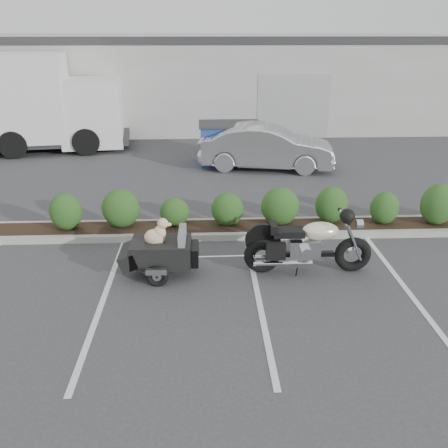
{
  "coord_description": "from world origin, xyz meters",
  "views": [
    {
      "loc": [
        0.3,
        -7.78,
        4.39
      ],
      "look_at": [
        0.66,
        0.89,
        0.75
      ],
      "focal_mm": 38.0,
      "sensor_mm": 36.0,
      "label": 1
    }
  ],
  "objects_px": {
    "pet_trailer": "(161,251)",
    "sedan": "(267,147)",
    "motorcycle": "(308,245)",
    "dumpster": "(229,143)",
    "delivery_truck": "(20,105)"
  },
  "relations": [
    {
      "from": "pet_trailer",
      "to": "sedan",
      "type": "xyz_separation_m",
      "value": [
        2.89,
        7.16,
        0.23
      ]
    },
    {
      "from": "dumpster",
      "to": "delivery_truck",
      "type": "bearing_deg",
      "value": 164.42
    },
    {
      "from": "motorcycle",
      "to": "pet_trailer",
      "type": "relative_size",
      "value": 1.26
    },
    {
      "from": "pet_trailer",
      "to": "sedan",
      "type": "relative_size",
      "value": 0.45
    },
    {
      "from": "pet_trailer",
      "to": "dumpster",
      "type": "bearing_deg",
      "value": 78.72
    },
    {
      "from": "pet_trailer",
      "to": "motorcycle",
      "type": "bearing_deg",
      "value": 0.31
    },
    {
      "from": "motorcycle",
      "to": "pet_trailer",
      "type": "height_order",
      "value": "motorcycle"
    },
    {
      "from": "sedan",
      "to": "delivery_truck",
      "type": "relative_size",
      "value": 0.55
    },
    {
      "from": "pet_trailer",
      "to": "dumpster",
      "type": "relative_size",
      "value": 0.94
    },
    {
      "from": "motorcycle",
      "to": "sedan",
      "type": "xyz_separation_m",
      "value": [
        0.11,
        7.19,
        0.16
      ]
    },
    {
      "from": "motorcycle",
      "to": "dumpster",
      "type": "bearing_deg",
      "value": 98.48
    },
    {
      "from": "pet_trailer",
      "to": "delivery_truck",
      "type": "relative_size",
      "value": 0.25
    },
    {
      "from": "delivery_truck",
      "to": "motorcycle",
      "type": "bearing_deg",
      "value": -56.87
    },
    {
      "from": "sedan",
      "to": "dumpster",
      "type": "xyz_separation_m",
      "value": [
        -1.18,
        0.82,
        -0.03
      ]
    },
    {
      "from": "motorcycle",
      "to": "delivery_truck",
      "type": "relative_size",
      "value": 0.31
    }
  ]
}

